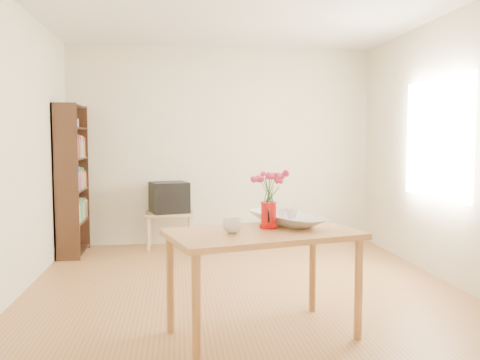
{
  "coord_description": "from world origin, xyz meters",
  "views": [
    {
      "loc": [
        -0.6,
        -4.5,
        1.39
      ],
      "look_at": [
        0.0,
        0.3,
        1.0
      ],
      "focal_mm": 38.0,
      "sensor_mm": 36.0,
      "label": 1
    }
  ],
  "objects": [
    {
      "name": "room",
      "position": [
        0.03,
        0.0,
        1.3
      ],
      "size": [
        4.5,
        4.5,
        4.5
      ],
      "color": "brown",
      "rests_on": "ground"
    },
    {
      "name": "table",
      "position": [
        -0.01,
        -1.06,
        0.66
      ],
      "size": [
        1.44,
        1.05,
        0.75
      ],
      "rotation": [
        0.0,
        0.0,
        0.27
      ],
      "color": "#9F6536",
      "rests_on": "ground"
    },
    {
      "name": "tv_stand",
      "position": [
        -0.7,
        1.97,
        0.39
      ],
      "size": [
        0.6,
        0.45,
        0.46
      ],
      "color": "tan",
      "rests_on": "ground"
    },
    {
      "name": "bookshelf",
      "position": [
        -1.85,
        1.75,
        0.84
      ],
      "size": [
        0.28,
        0.7,
        1.8
      ],
      "color": "black",
      "rests_on": "ground"
    },
    {
      "name": "pitcher",
      "position": [
        0.05,
        -0.94,
        0.84
      ],
      "size": [
        0.13,
        0.21,
        0.2
      ],
      "rotation": [
        0.0,
        0.0,
        -0.17
      ],
      "color": "red",
      "rests_on": "table"
    },
    {
      "name": "flowers",
      "position": [
        0.05,
        -0.94,
        1.09
      ],
      "size": [
        0.22,
        0.22,
        0.31
      ],
      "primitive_type": null,
      "color": "#D2315F",
      "rests_on": "pitcher"
    },
    {
      "name": "mug",
      "position": [
        -0.23,
        -1.1,
        0.8
      ],
      "size": [
        0.17,
        0.17,
        0.1
      ],
      "primitive_type": "imported",
      "rotation": [
        0.0,
        0.0,
        3.57
      ],
      "color": "white",
      "rests_on": "table"
    },
    {
      "name": "bowl",
      "position": [
        0.22,
        -0.79,
        0.98
      ],
      "size": [
        0.66,
        0.66,
        0.47
      ],
      "primitive_type": "imported",
      "rotation": [
        0.0,
        0.0,
        0.43
      ],
      "color": "white",
      "rests_on": "table"
    },
    {
      "name": "teacup_a",
      "position": [
        0.18,
        -0.79,
        0.94
      ],
      "size": [
        0.08,
        0.08,
        0.06
      ],
      "primitive_type": "imported",
      "rotation": [
        0.0,
        0.0,
        0.17
      ],
      "color": "white",
      "rests_on": "bowl"
    },
    {
      "name": "teacup_b",
      "position": [
        0.26,
        -0.77,
        0.94
      ],
      "size": [
        0.09,
        0.09,
        0.07
      ],
      "primitive_type": "imported",
      "rotation": [
        0.0,
        0.0,
        1.36
      ],
      "color": "white",
      "rests_on": "bowl"
    },
    {
      "name": "television",
      "position": [
        -0.7,
        1.98,
        0.66
      ],
      "size": [
        0.54,
        0.52,
        0.39
      ],
      "rotation": [
        0.0,
        0.0,
        0.27
      ],
      "color": "black",
      "rests_on": "tv_stand"
    }
  ]
}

